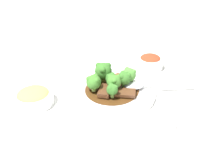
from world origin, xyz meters
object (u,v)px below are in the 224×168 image
beef_strip_1 (125,93)px  serving_spoon (140,85)px  main_plate (112,91)px  broccoli_floret_5 (111,79)px  broccoli_floret_3 (112,89)px  broccoli_floret_2 (94,82)px  side_bowl_appetizer (34,97)px  broccoli_floret_0 (124,78)px  beef_strip_3 (104,90)px  beef_strip_2 (94,84)px  side_bowl_kimchi (150,61)px  sauce_dish (165,123)px  broccoli_floret_1 (103,71)px  broccoli_floret_4 (114,82)px  beef_strip_0 (115,79)px  broccoli_floret_6 (129,75)px

beef_strip_1 → serving_spoon: 0.06m
main_plate → broccoli_floret_5: size_ratio=5.78×
broccoli_floret_5 → broccoli_floret_3: bearing=42.1°
broccoli_floret_2 → side_bowl_appetizer: size_ratio=0.46×
broccoli_floret_0 → broccoli_floret_3: broccoli_floret_0 is taller
beef_strip_3 → broccoli_floret_3: size_ratio=1.57×
beef_strip_2 → side_bowl_kimchi: side_bowl_kimchi is taller
beef_strip_1 → sauce_dish: beef_strip_1 is taller
serving_spoon → side_bowl_kimchi: 0.17m
broccoli_floret_3 → serving_spoon: 0.10m
beef_strip_2 → serving_spoon: bearing=126.7°
main_plate → broccoli_floret_1: size_ratio=4.24×
broccoli_floret_2 → side_bowl_appetizer: bearing=-38.3°
broccoli_floret_0 → side_bowl_appetizer: 0.27m
serving_spoon → side_bowl_kimchi: side_bowl_kimchi is taller
broccoli_floret_5 → broccoli_floret_1: bearing=-103.5°
sauce_dish → broccoli_floret_4: bearing=-96.1°
beef_strip_0 → broccoli_floret_2: size_ratio=1.28×
side_bowl_kimchi → sauce_dish: side_bowl_kimchi is taller
beef_strip_3 → beef_strip_1: bearing=118.6°
beef_strip_1 → broccoli_floret_1: size_ratio=1.14×
serving_spoon → side_bowl_appetizer: 0.31m
main_plate → beef_strip_1: beef_strip_1 is taller
broccoli_floret_6 → main_plate: bearing=-20.3°
broccoli_floret_0 → serving_spoon: bearing=126.7°
main_plate → broccoli_floret_5: bearing=-127.7°
beef_strip_1 → broccoli_floret_0: 0.05m
beef_strip_1 → beef_strip_0: bearing=-120.5°
broccoli_floret_4 → sauce_dish: (0.02, 0.18, -0.04)m
side_bowl_kimchi → sauce_dish: 0.31m
main_plate → broccoli_floret_0: (-0.03, 0.02, 0.04)m
beef_strip_0 → broccoli_floret_4: 0.06m
broccoli_floret_2 → beef_strip_3: bearing=113.4°
broccoli_floret_3 → broccoli_floret_6: broccoli_floret_6 is taller
beef_strip_0 → side_bowl_kimchi: 0.17m
beef_strip_3 → broccoli_floret_3: 0.04m
main_plate → broccoli_floret_3: size_ratio=6.21×
beef_strip_2 → side_bowl_kimchi: (-0.24, 0.05, -0.00)m
beef_strip_0 → serving_spoon: size_ratio=0.38×
beef_strip_1 → broccoli_floret_2: bearing=-63.2°
serving_spoon → side_bowl_appetizer: (0.24, -0.20, -0.00)m
serving_spoon → broccoli_floret_6: bearing=-85.6°
beef_strip_2 → broccoli_floret_5: 0.06m
beef_strip_2 → broccoli_floret_3: (0.01, 0.08, 0.02)m
beef_strip_1 → broccoli_floret_4: size_ratio=1.39×
main_plate → beef_strip_1: size_ratio=3.72×
broccoli_floret_6 → serving_spoon: size_ratio=0.29×
broccoli_floret_0 → broccoli_floret_4: 0.04m
broccoli_floret_4 → side_bowl_kimchi: size_ratio=0.56×
beef_strip_1 → broccoli_floret_3: size_ratio=1.67×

